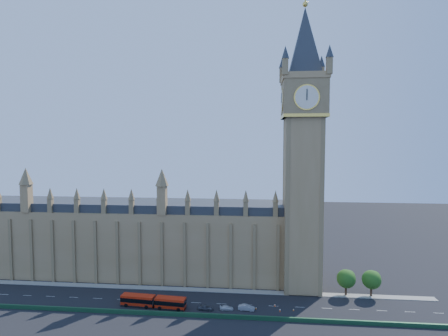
# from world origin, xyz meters

# --- Properties ---
(ground) EXTENTS (400.00, 400.00, 0.00)m
(ground) POSITION_xyz_m (0.00, 0.00, 0.00)
(ground) COLOR black
(ground) RESTS_ON ground
(palace_westminster) EXTENTS (120.00, 20.00, 28.00)m
(palace_westminster) POSITION_xyz_m (-25.00, 22.00, 13.86)
(palace_westminster) COLOR #987749
(palace_westminster) RESTS_ON ground
(elizabeth_tower) EXTENTS (20.59, 20.59, 105.00)m
(elizabeth_tower) POSITION_xyz_m (38.00, 13.99, 54.56)
(elizabeth_tower) COLOR #987749
(elizabeth_tower) RESTS_ON ground
(bridge_parapet) EXTENTS (160.00, 0.60, 1.20)m
(bridge_parapet) POSITION_xyz_m (0.00, -9.00, 0.60)
(bridge_parapet) COLOR #1E4C2D
(bridge_parapet) RESTS_ON ground
(kerb_north) EXTENTS (160.00, 3.00, 0.16)m
(kerb_north) POSITION_xyz_m (0.00, 9.50, 0.08)
(kerb_north) COLOR gray
(kerb_north) RESTS_ON ground
(tree_east_near) EXTENTS (6.00, 6.00, 8.50)m
(tree_east_near) POSITION_xyz_m (52.22, 10.08, 5.64)
(tree_east_near) COLOR #382619
(tree_east_near) RESTS_ON ground
(tree_east_far) EXTENTS (6.00, 6.00, 8.50)m
(tree_east_far) POSITION_xyz_m (60.22, 10.08, 5.64)
(tree_east_far) COLOR #382619
(tree_east_far) RESTS_ON ground
(red_bus) EXTENTS (20.25, 4.66, 3.41)m
(red_bus) POSITION_xyz_m (-8.38, -4.24, 1.80)
(red_bus) COLOR red
(red_bus) RESTS_ON ground
(car_grey) EXTENTS (4.54, 2.11, 1.51)m
(car_grey) POSITION_xyz_m (7.74, -4.49, 0.75)
(car_grey) COLOR #44454C
(car_grey) RESTS_ON ground
(car_silver) EXTENTS (5.07, 2.31, 1.61)m
(car_silver) POSITION_xyz_m (19.86, -3.50, 0.81)
(car_silver) COLOR #9B9DA2
(car_silver) RESTS_ON ground
(car_white) EXTENTS (4.16, 1.85, 1.19)m
(car_white) POSITION_xyz_m (13.94, -3.89, 0.59)
(car_white) COLOR silver
(car_white) RESTS_ON ground
(cone_a) EXTENTS (0.52, 0.52, 0.78)m
(cone_a) POSITION_xyz_m (28.42, -0.24, 0.38)
(cone_a) COLOR black
(cone_a) RESTS_ON ground
(cone_b) EXTENTS (0.44, 0.44, 0.65)m
(cone_b) POSITION_xyz_m (22.70, -2.52, 0.32)
(cone_b) COLOR black
(cone_b) RESTS_ON ground
(cone_c) EXTENTS (0.43, 0.43, 0.65)m
(cone_c) POSITION_xyz_m (33.80, -2.58, 0.32)
(cone_c) COLOR black
(cone_c) RESTS_ON ground
(cone_d) EXTENTS (0.57, 0.57, 0.74)m
(cone_d) POSITION_xyz_m (29.75, -3.25, 0.36)
(cone_d) COLOR black
(cone_d) RESTS_ON ground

